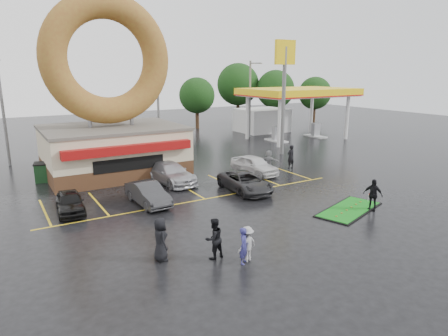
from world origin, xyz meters
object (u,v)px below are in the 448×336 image
streetlight_left (3,109)px  streetlight_mid (158,102)px  car_grey (245,182)px  dumpster (49,172)px  car_silver (170,173)px  gas_station (282,106)px  putting_green (349,209)px  car_white (254,165)px  shell_sign (284,76)px  person_blue (244,246)px  streetlight_right (250,97)px  donut_shop (111,116)px  car_dgrey (148,194)px  person_cameraman (373,195)px  car_black (70,202)px

streetlight_left → streetlight_mid: (14.00, 1.00, 0.00)m
car_grey → dumpster: bearing=141.8°
car_silver → gas_station: bearing=25.1°
gas_station → car_grey: (-16.92, -17.44, -3.05)m
putting_green → dumpster: bearing=131.8°
car_silver → car_white: bearing=-16.3°
car_grey → shell_sign: bearing=43.6°
streetlight_left → car_silver: 15.85m
person_blue → streetlight_mid: bearing=37.6°
streetlight_right → dumpster: size_ratio=5.00×
donut_shop → gas_station: donut_shop is taller
streetlight_mid → car_dgrey: streetlight_mid is taller
gas_station → car_white: size_ratio=3.18×
shell_sign → person_blue: size_ratio=6.73×
gas_station → car_white: (-13.76, -13.97, -2.97)m
car_grey → person_blue: bearing=-120.9°
donut_shop → person_cameraman: donut_shop is taller
shell_sign → streetlight_right: shell_sign is taller
streetlight_right → car_black: bearing=-144.8°
streetlight_mid → car_white: streetlight_mid is taller
shell_sign → car_white: bearing=-143.3°
car_black → streetlight_right: bearing=40.4°
car_white → putting_green: 9.65m
car_silver → shell_sign: bearing=9.3°
streetlight_left → person_cameraman: streetlight_left is taller
car_silver → person_cameraman: (7.73, -11.32, 0.19)m
donut_shop → streetlight_left: bearing=135.2°
donut_shop → gas_station: size_ratio=0.99×
shell_sign → streetlight_right: 10.68m
donut_shop → streetlight_right: donut_shop is taller
gas_station → streetlight_mid: streetlight_mid is taller
putting_green → car_black: bearing=150.8°
streetlight_left → car_white: streetlight_left is taller
gas_station → streetlight_left: 30.04m
shell_sign → car_dgrey: bearing=-154.8°
car_black → car_silver: 7.89m
streetlight_right → streetlight_mid: bearing=-175.2°
streetlight_left → streetlight_right: size_ratio=1.00×
donut_shop → person_cameraman: bearing=-57.5°
car_silver → car_grey: 5.67m
donut_shop → streetlight_left: size_ratio=1.50×
person_blue → person_cameraman: bearing=-28.4°
person_cameraman → gas_station: bearing=128.6°
streetlight_right → putting_green: streetlight_right is taller
car_dgrey → person_blue: (0.79, -9.30, 0.12)m
dumpster → putting_green: bearing=-36.8°
car_black → putting_green: car_black is taller
putting_green → car_dgrey: bearing=144.2°
streetlight_left → dumpster: streetlight_left is taller
streetlight_left → car_silver: streetlight_left is taller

